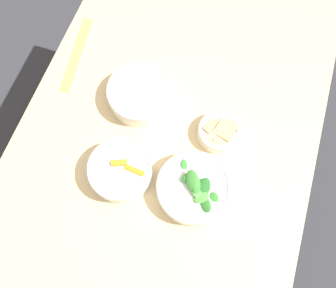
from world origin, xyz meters
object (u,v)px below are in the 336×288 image
Objects in this scene: bowl_beans_hotdog at (140,94)px; ruler at (77,54)px; bowl_carrots at (121,170)px; bowl_greens at (193,188)px; bowl_cookies at (219,132)px.

ruler is (0.08, 0.24, -0.03)m from bowl_beans_hotdog.
ruler is at bearing 40.97° from bowl_carrots.
bowl_carrots is 0.89× the size of bowl_beans_hotdog.
bowl_greens is at bearing -122.39° from ruler.
ruler is at bearing 71.27° from bowl_beans_hotdog.
bowl_beans_hotdog is at bearing 46.44° from bowl_greens.
bowl_carrots is 0.41m from ruler.
bowl_greens reaches higher than bowl_carrots.
bowl_greens is 0.17m from bowl_cookies.
bowl_carrots is 0.28m from bowl_cookies.
bowl_carrots is 0.23m from bowl_beans_hotdog.
bowl_cookies reaches higher than ruler.
ruler is (0.29, 0.46, -0.03)m from bowl_greens.
bowl_beans_hotdog is at bearing -108.73° from ruler.
bowl_carrots is 0.61× the size of ruler.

